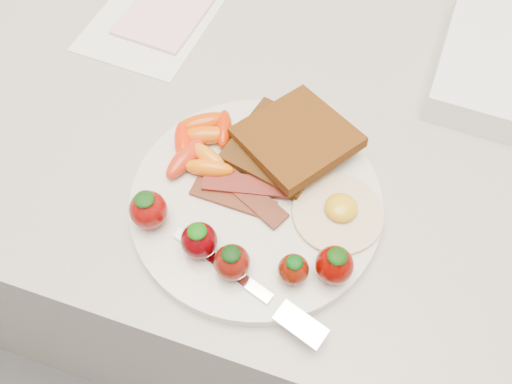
% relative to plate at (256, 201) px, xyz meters
% --- Properties ---
extents(counter, '(2.00, 0.60, 0.90)m').
position_rel_plate_xyz_m(counter, '(0.02, 0.14, -0.46)').
color(counter, gray).
rests_on(counter, ground).
extents(plate, '(0.27, 0.27, 0.02)m').
position_rel_plate_xyz_m(plate, '(0.00, 0.00, 0.00)').
color(plate, beige).
rests_on(plate, counter).
extents(toast_lower, '(0.12, 0.12, 0.01)m').
position_rel_plate_xyz_m(toast_lower, '(0.01, 0.07, 0.02)').
color(toast_lower, black).
rests_on(toast_lower, plate).
extents(toast_upper, '(0.15, 0.15, 0.03)m').
position_rel_plate_xyz_m(toast_upper, '(0.02, 0.07, 0.03)').
color(toast_upper, '#391905').
rests_on(toast_upper, toast_lower).
extents(fried_egg, '(0.12, 0.12, 0.02)m').
position_rel_plate_xyz_m(fried_egg, '(0.09, 0.01, 0.01)').
color(fried_egg, silver).
rests_on(fried_egg, plate).
extents(bacon_strips, '(0.11, 0.06, 0.01)m').
position_rel_plate_xyz_m(bacon_strips, '(-0.01, -0.00, 0.01)').
color(bacon_strips, black).
rests_on(bacon_strips, plate).
extents(baby_carrots, '(0.09, 0.11, 0.02)m').
position_rel_plate_xyz_m(baby_carrots, '(-0.08, 0.04, 0.02)').
color(baby_carrots, '#D65005').
rests_on(baby_carrots, plate).
extents(strawberries, '(0.23, 0.06, 0.05)m').
position_rel_plate_xyz_m(strawberries, '(-0.00, -0.07, 0.03)').
color(strawberries, '#6E0706').
rests_on(strawberries, plate).
extents(fork, '(0.17, 0.08, 0.00)m').
position_rel_plate_xyz_m(fork, '(0.03, -0.10, 0.01)').
color(fork, silver).
rests_on(fork, plate).
extents(paper_sheet, '(0.17, 0.22, 0.00)m').
position_rel_plate_xyz_m(paper_sheet, '(-0.23, 0.24, -0.01)').
color(paper_sheet, white).
rests_on(paper_sheet, counter).
extents(notepad, '(0.12, 0.16, 0.01)m').
position_rel_plate_xyz_m(notepad, '(-0.22, 0.26, -0.00)').
color(notepad, '#F1B8C5').
rests_on(notepad, paper_sheet).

